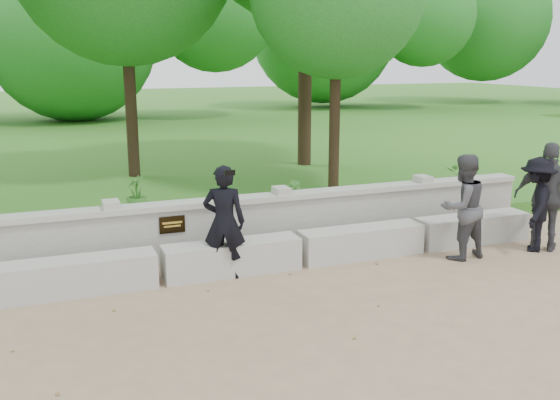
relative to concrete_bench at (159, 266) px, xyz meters
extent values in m
plane|color=tan|center=(0.00, -1.90, -0.22)|extent=(80.00, 80.00, 0.00)
cube|color=#38711E|center=(0.00, 12.10, -0.10)|extent=(40.00, 22.00, 0.25)
cube|color=beige|center=(-1.00, 0.00, 0.00)|extent=(1.90, 0.45, 0.45)
cube|color=beige|center=(1.00, 0.00, 0.00)|extent=(1.90, 0.45, 0.45)
cube|color=beige|center=(3.00, 0.00, 0.00)|extent=(1.90, 0.45, 0.45)
cube|color=beige|center=(5.00, 0.00, 0.00)|extent=(1.90, 0.45, 0.45)
cube|color=#B5B3AB|center=(0.00, 0.70, 0.18)|extent=(12.50, 0.25, 0.82)
cube|color=beige|center=(0.00, 0.70, 0.64)|extent=(12.50, 0.35, 0.08)
cube|color=black|center=(0.30, 0.56, 0.40)|extent=(0.36, 0.02, 0.24)
imported|color=black|center=(0.87, -0.10, 0.55)|extent=(0.66, 0.56, 1.54)
cube|color=black|center=(0.87, -0.41, 1.27)|extent=(0.14, 0.07, 0.07)
imported|color=#434348|center=(4.34, -0.58, 0.55)|extent=(0.82, 0.67, 1.56)
imported|color=black|center=(5.63, -0.66, 0.50)|extent=(1.04, 1.04, 1.45)
imported|color=#3C3C40|center=(5.80, -0.71, 0.61)|extent=(0.94, 1.01, 1.67)
cylinder|color=#382619|center=(0.61, 6.36, 1.95)|extent=(0.26, 0.26, 3.86)
cylinder|color=#382619|center=(4.22, 3.47, 1.64)|extent=(0.22, 0.22, 3.23)
cylinder|color=#382619|center=(4.83, 6.39, 2.50)|extent=(0.33, 0.33, 4.95)
imported|color=#357126|center=(2.82, 2.09, 0.29)|extent=(0.37, 0.36, 0.53)
imported|color=#357126|center=(5.86, 1.40, 0.37)|extent=(0.73, 0.67, 0.68)
imported|color=#357126|center=(0.16, 2.98, 0.35)|extent=(0.37, 0.40, 0.65)
camera|label=1|loc=(-1.32, -7.84, 2.71)|focal=40.00mm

